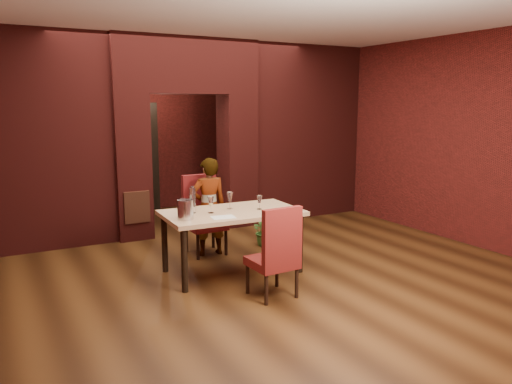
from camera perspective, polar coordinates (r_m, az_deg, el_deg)
floor at (r=6.93m, az=-1.76°, el=-8.00°), size 8.00×8.00×0.00m
ceiling at (r=6.67m, az=-1.92°, el=19.12°), size 7.00×8.00×0.04m
wall_back at (r=10.33m, az=-11.95°, el=6.86°), size 7.00×0.04×3.20m
wall_right at (r=8.76m, az=19.19°, el=5.94°), size 0.04×8.00×3.20m
pillar_left at (r=8.20m, az=-14.15°, el=2.78°), size 0.55×0.55×2.30m
pillar_right at (r=8.86m, az=-2.16°, el=3.62°), size 0.55×0.55×2.30m
lintel at (r=8.44m, az=-8.20°, el=14.08°), size 2.45×0.55×0.90m
wing_wall_left at (r=7.92m, az=-24.26°, el=5.22°), size 2.28×0.35×3.20m
wing_wall_right at (r=9.53m, az=5.50°, el=6.76°), size 2.28×0.35×3.20m
vent_panel at (r=8.01m, az=-13.43°, el=-1.71°), size 0.40×0.03×0.50m
rear_door at (r=10.21m, az=-13.89°, el=3.64°), size 0.90×0.08×2.10m
rear_door_frame at (r=10.17m, az=-13.83°, el=3.62°), size 1.02×0.04×2.22m
dining_table at (r=6.44m, az=-2.74°, el=-5.68°), size 1.76×1.03×0.81m
chair_far at (r=7.20m, az=-5.80°, el=-2.67°), size 0.52×0.52×1.13m
chair_near at (r=5.63m, az=1.84°, el=-6.73°), size 0.50×0.50×1.06m
person_seated at (r=7.13m, az=-5.42°, el=-1.69°), size 0.54×0.38×1.40m
wine_glass_a at (r=6.22m, az=-5.19°, el=-1.47°), size 0.08×0.08×0.21m
wine_glass_b at (r=6.44m, az=-3.01°, el=-0.98°), size 0.09×0.09×0.22m
wine_glass_c at (r=6.41m, az=0.39°, el=-1.20°), size 0.07×0.07×0.18m
tasting_sheet at (r=6.00m, az=-3.78°, el=-2.89°), size 0.31×0.24×0.00m
wine_bucket at (r=5.92m, az=-8.08°, el=-2.01°), size 0.19×0.19×0.23m
water_bottle at (r=6.25m, az=-7.27°, el=-0.86°), size 0.08×0.08×0.33m
potted_plant at (r=7.66m, az=1.05°, el=-4.43°), size 0.41×0.36×0.46m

